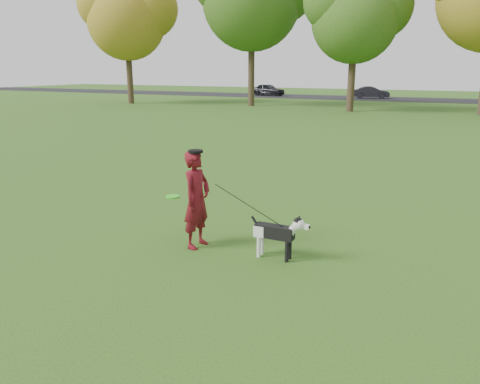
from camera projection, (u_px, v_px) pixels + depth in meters
The scene contains 7 objects.
ground at pixel (245, 245), 7.82m from camera, with size 120.00×120.00×0.00m, color #285116.
road at pixel (429, 100), 42.71m from camera, with size 120.00×7.00×0.02m, color black.
man at pixel (197, 200), 7.58m from camera, with size 0.59×0.38×1.61m, color #520B0D.
dog at pixel (279, 231), 7.16m from camera, with size 0.97×0.19×0.74m.
car_left at pixel (268, 90), 49.15m from camera, with size 1.44×3.58×1.22m, color black.
car_mid at pixel (371, 92), 44.72m from camera, with size 1.19×3.40×1.12m, color black.
man_held_items at pixel (249, 205), 7.20m from camera, with size 2.04×0.35×1.12m.
Camera 1 is at (3.07, -6.65, 2.88)m, focal length 35.00 mm.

